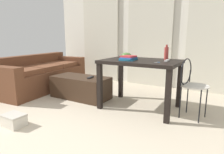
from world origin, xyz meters
name	(u,v)px	position (x,y,z in m)	size (l,w,h in m)	color
ground_plane	(100,113)	(0.00, 1.34, 0.00)	(8.36, 8.36, 0.00)	beige
wall_back	(151,29)	(0.00, 3.49, 1.32)	(5.29, 0.10, 2.65)	silver
curtains	(149,38)	(0.00, 3.40, 1.10)	(3.76, 0.03, 2.21)	beige
couch	(41,75)	(-1.93, 1.88, 0.31)	(1.08, 2.17, 0.74)	brown
coffee_table	(81,87)	(-0.74, 1.79, 0.20)	(1.09, 0.53, 0.41)	#382619
craft_table	(141,67)	(0.44, 1.85, 0.67)	(1.17, 0.82, 0.78)	black
wire_chair	(190,81)	(1.18, 1.87, 0.53)	(0.38, 0.41, 0.84)	silver
bottle_near	(166,53)	(0.77, 2.06, 0.89)	(0.06, 0.06, 0.24)	#99332D
bowl	(126,55)	(0.11, 2.00, 0.83)	(0.17, 0.17, 0.09)	#477033
book_stack	(129,58)	(0.27, 1.75, 0.81)	(0.25, 0.32, 0.07)	#1E668C
tv_remote_on_table	(167,60)	(0.83, 1.90, 0.79)	(0.04, 0.17, 0.02)	#B7B7B2
scissors	(158,62)	(0.76, 1.67, 0.78)	(0.06, 0.10, 0.00)	#9EA0A5
tv_remote_primary	(90,77)	(-0.50, 1.79, 0.42)	(0.05, 0.18, 0.02)	#232326
shoebox	(14,120)	(-0.71, 0.41, 0.08)	(0.29, 0.21, 0.16)	beige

